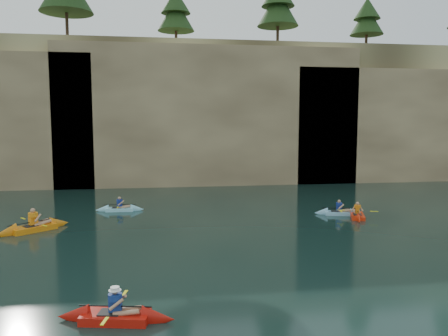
{
  "coord_description": "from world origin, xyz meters",
  "views": [
    {
      "loc": [
        -2.05,
        -12.48,
        5.1
      ],
      "look_at": [
        0.82,
        7.03,
        3.0
      ],
      "focal_mm": 35.0,
      "sensor_mm": 36.0,
      "label": 1
    }
  ],
  "objects": [
    {
      "name": "main_kayaker",
      "position": [
        -3.24,
        -1.49,
        0.15
      ],
      "size": [
        3.13,
        2.07,
        1.13
      ],
      "rotation": [
        0.0,
        0.0,
        -0.2
      ],
      "color": "red",
      "rests_on": "ground"
    },
    {
      "name": "kayaker_ltblue_near",
      "position": [
        7.62,
        9.9,
        0.13
      ],
      "size": [
        2.73,
        2.04,
        1.04
      ],
      "rotation": [
        0.0,
        0.0,
        -0.27
      ],
      "color": "#8DC9EC",
      "rests_on": "ground"
    },
    {
      "name": "cliff",
      "position": [
        0.0,
        30.0,
        6.0
      ],
      "size": [
        70.0,
        16.0,
        12.0
      ],
      "primitive_type": "cube",
      "color": "tan",
      "rests_on": "ground"
    },
    {
      "name": "cliff_slab_east",
      "position": [
        22.0,
        22.6,
        4.92
      ],
      "size": [
        26.0,
        2.4,
        9.84
      ],
      "primitive_type": "cube",
      "color": "tan",
      "rests_on": "ground"
    },
    {
      "name": "kayaker_red_far",
      "position": [
        8.31,
        9.09,
        0.13
      ],
      "size": [
        2.03,
        2.95,
        1.06
      ],
      "rotation": [
        0.0,
        0.0,
        1.23
      ],
      "color": "red",
      "rests_on": "ground"
    },
    {
      "name": "ground",
      "position": [
        0.0,
        0.0,
        0.0
      ],
      "size": [
        160.0,
        160.0,
        0.0
      ],
      "primitive_type": "plane",
      "color": "black",
      "rests_on": "ground"
    },
    {
      "name": "kayaker_ltblue_mid",
      "position": [
        -4.39,
        12.72,
        0.13
      ],
      "size": [
        2.75,
        2.08,
        1.03
      ],
      "rotation": [
        0.0,
        0.0,
        -0.04
      ],
      "color": "#98E6FE",
      "rests_on": "ground"
    },
    {
      "name": "sea_cave_east",
      "position": [
        10.0,
        21.95,
        2.25
      ],
      "size": [
        5.0,
        1.0,
        4.5
      ],
      "primitive_type": "cube",
      "color": "black",
      "rests_on": "ground"
    },
    {
      "name": "kayaker_orange",
      "position": [
        -7.97,
        8.61,
        0.16
      ],
      "size": [
        3.22,
        2.87,
        1.34
      ],
      "rotation": [
        0.0,
        0.0,
        0.69
      ],
      "color": "orange",
      "rests_on": "ground"
    },
    {
      "name": "cliff_slab_center",
      "position": [
        2.0,
        22.6,
        5.7
      ],
      "size": [
        24.0,
        2.4,
        11.4
      ],
      "primitive_type": "cube",
      "color": "tan",
      "rests_on": "ground"
    },
    {
      "name": "sea_cave_center",
      "position": [
        -4.0,
        21.95,
        1.6
      ],
      "size": [
        3.5,
        1.0,
        3.2
      ],
      "primitive_type": "cube",
      "color": "black",
      "rests_on": "ground"
    }
  ]
}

